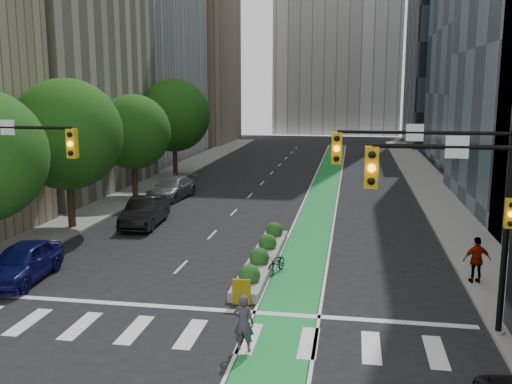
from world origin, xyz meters
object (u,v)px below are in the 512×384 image
(median_planter, at_px, (263,257))
(bicycle, at_px, (277,263))
(cyclist, at_px, (244,323))
(pedestrian_far, at_px, (477,260))
(parked_car_left_far, at_px, (172,188))
(parked_car_left_near, at_px, (22,262))
(parked_car_left_mid, at_px, (145,212))

(median_planter, xyz_separation_m, bicycle, (0.80, -1.14, 0.08))
(cyclist, xyz_separation_m, pedestrian_far, (8.48, 7.53, 0.21))
(bicycle, relative_size, parked_car_left_far, 0.31)
(parked_car_left_far, height_order, pedestrian_far, pedestrian_far)
(median_planter, relative_size, parked_car_left_near, 2.10)
(parked_car_left_mid, distance_m, parked_car_left_far, 8.53)
(bicycle, distance_m, pedestrian_far, 8.51)
(parked_car_left_near, height_order, parked_car_left_mid, parked_car_left_mid)
(parked_car_left_near, bearing_deg, cyclist, -29.07)
(parked_car_left_near, distance_m, pedestrian_far, 19.30)
(cyclist, height_order, parked_car_left_mid, cyclist)
(cyclist, bearing_deg, parked_car_left_mid, -53.63)
(parked_car_left_near, height_order, parked_car_left_far, parked_car_left_near)
(parked_car_left_mid, relative_size, pedestrian_far, 2.65)
(cyclist, relative_size, parked_car_left_near, 0.38)
(parked_car_left_mid, distance_m, pedestrian_far, 19.14)
(parked_car_left_near, xyz_separation_m, pedestrian_far, (19.12, 2.61, 0.30))
(pedestrian_far, bearing_deg, bicycle, -12.03)
(parked_car_left_mid, bearing_deg, parked_car_left_near, -102.99)
(parked_car_left_mid, bearing_deg, cyclist, -63.57)
(parked_car_left_mid, bearing_deg, pedestrian_far, -28.00)
(median_planter, height_order, parked_car_left_far, parked_car_left_far)
(cyclist, relative_size, parked_car_left_far, 0.34)
(cyclist, height_order, parked_car_left_near, cyclist)
(median_planter, xyz_separation_m, pedestrian_far, (9.28, -1.41, 0.76))
(bicycle, bearing_deg, pedestrian_far, 14.70)
(parked_car_left_mid, bearing_deg, parked_car_left_far, 93.05)
(parked_car_left_far, relative_size, pedestrian_far, 2.78)
(bicycle, xyz_separation_m, cyclist, (0.00, -7.80, 0.48))
(median_planter, xyz_separation_m, parked_car_left_mid, (-8.20, 6.37, 0.49))
(cyclist, height_order, pedestrian_far, pedestrian_far)
(cyclist, bearing_deg, parked_car_left_far, -61.17)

